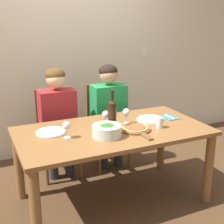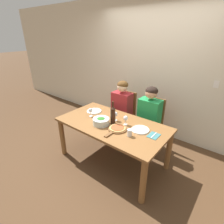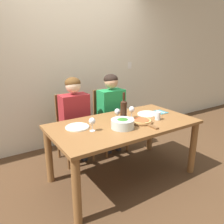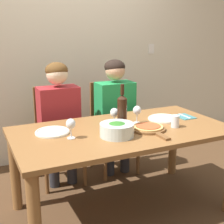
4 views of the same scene
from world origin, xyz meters
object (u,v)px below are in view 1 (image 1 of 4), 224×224
at_px(person_man, 109,107).
at_px(dinner_plate_right, 150,119).
at_px(wine_bottle, 112,114).
at_px(wine_glass_right, 126,113).
at_px(fork_on_napkin, 170,117).
at_px(wine_glass_left, 67,126).
at_px(pizza_on_board, 136,129).
at_px(dinner_plate_left, 51,132).
at_px(chair_left, 56,130).
at_px(wine_glass_centre, 106,115).
at_px(chair_right, 105,123).
at_px(person_woman, 58,114).
at_px(water_tumbler, 159,123).
at_px(broccoli_bowl, 107,131).

height_order(person_man, dinner_plate_right, person_man).
relative_size(wine_bottle, wine_glass_right, 2.40).
bearing_deg(person_man, fork_on_napkin, -57.19).
bearing_deg(wine_glass_left, pizza_on_board, -7.06).
xyz_separation_m(wine_glass_left, wine_glass_right, (0.62, 0.13, 0.00)).
bearing_deg(wine_glass_left, person_man, 45.35).
bearing_deg(fork_on_napkin, dinner_plate_left, 176.58).
bearing_deg(fork_on_napkin, chair_left, 143.63).
bearing_deg(fork_on_napkin, wine_glass_left, -174.53).
bearing_deg(wine_glass_right, person_man, 81.39).
distance_m(chair_left, wine_glass_centre, 0.83).
distance_m(chair_right, wine_bottle, 0.92).
bearing_deg(person_man, dinner_plate_left, -146.00).
distance_m(chair_left, dinner_plate_right, 1.08).
distance_m(chair_left, pizza_on_board, 1.07).
bearing_deg(pizza_on_board, person_woman, 121.98).
relative_size(person_woman, wine_glass_left, 7.99).
bearing_deg(fork_on_napkin, wine_glass_right, 177.60).
relative_size(person_man, wine_glass_right, 7.99).
bearing_deg(chair_right, wine_glass_right, -97.22).
distance_m(wine_glass_left, wine_glass_centre, 0.44).
height_order(person_woman, water_tumbler, person_woman).
bearing_deg(dinner_plate_left, fork_on_napkin, -3.42).
xyz_separation_m(pizza_on_board, fork_on_napkin, (0.50, 0.18, -0.01)).
bearing_deg(wine_glass_centre, wine_bottle, -78.32).
height_order(dinner_plate_left, water_tumbler, water_tumbler).
bearing_deg(broccoli_bowl, fork_on_napkin, 14.63).
bearing_deg(pizza_on_board, wine_glass_right, 87.65).
height_order(chair_right, fork_on_napkin, chair_right).
relative_size(wine_bottle, dinner_plate_left, 1.36).
distance_m(person_woman, dinner_plate_left, 0.58).
distance_m(person_woman, broccoli_bowl, 0.85).
relative_size(person_woman, broccoli_bowl, 4.67).
xyz_separation_m(chair_right, dinner_plate_right, (0.18, -0.72, 0.24)).
bearing_deg(chair_right, person_man, -90.00).
bearing_deg(pizza_on_board, water_tumbler, -6.69).
relative_size(chair_left, water_tumbler, 9.62).
height_order(chair_left, wine_glass_left, chair_left).
xyz_separation_m(person_man, dinner_plate_right, (0.18, -0.60, 0.01)).
xyz_separation_m(wine_glass_left, water_tumbler, (0.85, -0.10, -0.06)).
xyz_separation_m(broccoli_bowl, pizza_on_board, (0.29, 0.02, -0.04)).
distance_m(water_tumbler, fork_on_napkin, 0.34).
distance_m(person_man, wine_bottle, 0.75).
bearing_deg(dinner_plate_right, fork_on_napkin, -4.18).
bearing_deg(wine_bottle, pizza_on_board, -34.35).
height_order(dinner_plate_right, pizza_on_board, pizza_on_board).
relative_size(person_man, dinner_plate_right, 4.53).
height_order(dinner_plate_left, wine_glass_left, wine_glass_left).
xyz_separation_m(dinner_plate_right, wine_glass_right, (-0.27, 0.00, 0.10)).
bearing_deg(person_man, person_woman, 180.00).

